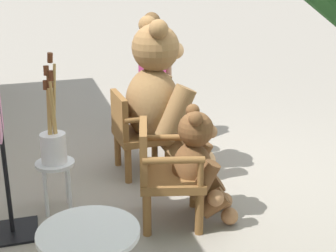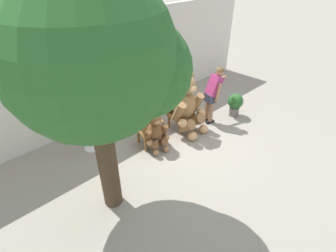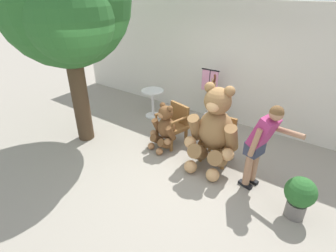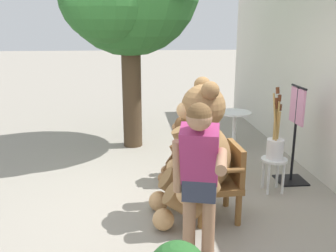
# 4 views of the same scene
# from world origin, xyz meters

# --- Properties ---
(ground_plane) EXTENTS (60.00, 60.00, 0.00)m
(ground_plane) POSITION_xyz_m (0.00, 0.00, 0.00)
(ground_plane) COLOR gray
(back_wall) EXTENTS (10.00, 0.16, 2.80)m
(back_wall) POSITION_xyz_m (0.00, 2.40, 1.40)
(back_wall) COLOR silver
(back_wall) RESTS_ON ground
(wooden_chair_left) EXTENTS (0.67, 0.64, 0.86)m
(wooden_chair_left) POSITION_xyz_m (-0.52, 0.65, 0.46)
(wooden_chair_left) COLOR brown
(wooden_chair_left) RESTS_ON ground
(wooden_chair_right) EXTENTS (0.58, 0.54, 0.86)m
(wooden_chair_right) POSITION_xyz_m (0.53, 0.65, 0.46)
(wooden_chair_right) COLOR brown
(wooden_chair_right) RESTS_ON ground
(teddy_bear_large) EXTENTS (0.96, 0.92, 1.60)m
(teddy_bear_large) POSITION_xyz_m (0.54, 0.39, 0.78)
(teddy_bear_large) COLOR olive
(teddy_bear_large) RESTS_ON ground
(teddy_bear_small) EXTENTS (0.62, 0.62, 0.99)m
(teddy_bear_small) POSITION_xyz_m (-0.54, 0.36, 0.48)
(teddy_bear_small) COLOR brown
(teddy_bear_small) RESTS_ON ground
(person_visitor) EXTENTS (0.81, 0.48, 1.56)m
(person_visitor) POSITION_xyz_m (1.41, 0.24, 0.92)
(person_visitor) COLOR black
(person_visitor) RESTS_ON ground
(white_stool) EXTENTS (0.34, 0.34, 0.46)m
(white_stool) POSITION_xyz_m (-0.07, 1.51, 0.36)
(white_stool) COLOR silver
(white_stool) RESTS_ON ground
(brush_bucket) EXTENTS (0.22, 0.22, 0.95)m
(brush_bucket) POSITION_xyz_m (-0.07, 1.51, 0.66)
(brush_bucket) COLOR white
(brush_bucket) RESTS_ON white_stool
(round_side_table) EXTENTS (0.56, 0.56, 0.72)m
(round_side_table) POSITION_xyz_m (-1.69, 1.42, 0.45)
(round_side_table) COLOR white
(round_side_table) RESTS_ON ground
(patio_tree) EXTENTS (2.52, 2.40, 4.03)m
(patio_tree) POSITION_xyz_m (-2.13, -0.39, 2.76)
(patio_tree) COLOR #473523
(patio_tree) RESTS_ON ground
(potted_plant) EXTENTS (0.44, 0.44, 0.68)m
(potted_plant) POSITION_xyz_m (2.13, -0.03, 0.40)
(potted_plant) COLOR slate
(potted_plant) RESTS_ON ground
(clothing_display_stand) EXTENTS (0.44, 0.40, 1.36)m
(clothing_display_stand) POSITION_xyz_m (-0.36, 1.90, 0.72)
(clothing_display_stand) COLOR black
(clothing_display_stand) RESTS_ON ground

